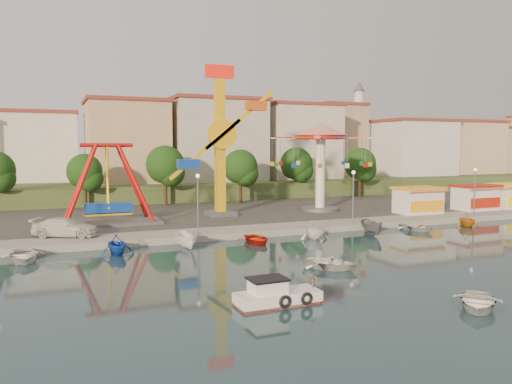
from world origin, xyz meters
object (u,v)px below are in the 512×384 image
pirate_ship_ride (108,186)px  van (66,227)px  wave_swinger (321,147)px  rowboat_a (331,263)px  cabin_motorboat (276,297)px  kamikaze_tower (224,145)px

pirate_ship_ride → van: size_ratio=1.80×
wave_swinger → van: 30.36m
rowboat_a → van: (-16.27, 16.30, 1.01)m
rowboat_a → van: bearing=95.9°
pirate_ship_ride → cabin_motorboat: (5.51, -27.83, -3.97)m
kamikaze_tower → rowboat_a: 24.81m
rowboat_a → pirate_ship_ride: bearing=79.6°
pirate_ship_ride → cabin_motorboat: bearing=-78.8°
kamikaze_tower → cabin_motorboat: size_ratio=3.66×
wave_swinger → van: (-28.72, -7.09, -6.79)m
pirate_ship_ride → van: bearing=-124.8°
pirate_ship_ride → wave_swinger: (24.62, 1.18, 3.80)m
rowboat_a → van: van is taller
kamikaze_tower → pirate_ship_ride: bearing=-174.2°
kamikaze_tower → rowboat_a: size_ratio=4.37×
wave_swinger → van: wave_swinger is taller
cabin_motorboat → rowboat_a: bearing=39.0°
wave_swinger → rowboat_a: 27.62m
kamikaze_tower → wave_swinger: kamikaze_tower is taller
rowboat_a → cabin_motorboat: bearing=-178.9°
rowboat_a → kamikaze_tower: bearing=49.9°
pirate_ship_ride → van: 7.79m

